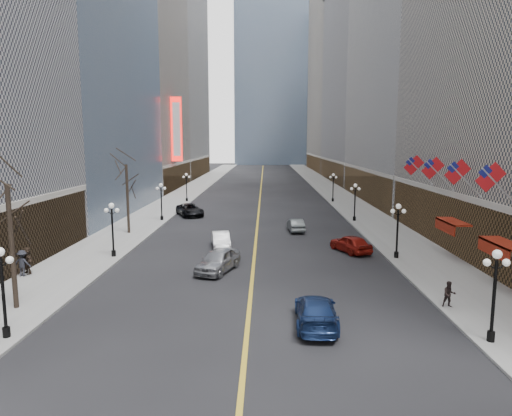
{
  "coord_description": "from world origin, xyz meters",
  "views": [
    {
      "loc": [
        0.91,
        -7.03,
        9.67
      ],
      "look_at": [
        0.46,
        15.24,
        6.43
      ],
      "focal_mm": 32.0,
      "sensor_mm": 36.0,
      "label": 1
    }
  ],
  "objects_px": {
    "streetlamp_east_1": "(398,225)",
    "streetlamp_east_3": "(333,184)",
    "streetlamp_west_1": "(112,224)",
    "car_sb_near": "(316,311)",
    "streetlamp_west_3": "(187,184)",
    "car_nb_near": "(218,260)",
    "car_nb_far": "(190,210)",
    "car_nb_mid": "(221,240)",
    "streetlamp_west_0": "(2,283)",
    "streetlamp_east_0": "(495,286)",
    "car_sb_far": "(296,225)",
    "streetlamp_east_2": "(355,198)",
    "car_sb_mid": "(351,243)",
    "streetlamp_west_2": "(161,198)"
  },
  "relations": [
    {
      "from": "streetlamp_east_2",
      "to": "car_sb_near",
      "type": "relative_size",
      "value": 0.85
    },
    {
      "from": "streetlamp_east_2",
      "to": "car_sb_mid",
      "type": "distance_m",
      "value": 16.04
    },
    {
      "from": "streetlamp_east_0",
      "to": "car_sb_mid",
      "type": "distance_m",
      "value": 18.87
    },
    {
      "from": "streetlamp_west_2",
      "to": "car_nb_far",
      "type": "height_order",
      "value": "streetlamp_west_2"
    },
    {
      "from": "streetlamp_west_1",
      "to": "car_nb_near",
      "type": "xyz_separation_m",
      "value": [
        9.19,
        -3.83,
        -2.04
      ]
    },
    {
      "from": "car_sb_far",
      "to": "car_sb_mid",
      "type": "bearing_deg",
      "value": 109.57
    },
    {
      "from": "streetlamp_west_1",
      "to": "car_sb_near",
      "type": "bearing_deg",
      "value": -41.94
    },
    {
      "from": "streetlamp_east_0",
      "to": "streetlamp_west_2",
      "type": "height_order",
      "value": "same"
    },
    {
      "from": "streetlamp_west_1",
      "to": "car_nb_near",
      "type": "relative_size",
      "value": 0.89
    },
    {
      "from": "car_nb_far",
      "to": "streetlamp_east_1",
      "type": "bearing_deg",
      "value": -70.88
    },
    {
      "from": "streetlamp_east_0",
      "to": "streetlamp_east_2",
      "type": "distance_m",
      "value": 34.0
    },
    {
      "from": "streetlamp_east_1",
      "to": "streetlamp_east_3",
      "type": "relative_size",
      "value": 1.0
    },
    {
      "from": "streetlamp_east_3",
      "to": "streetlamp_west_0",
      "type": "distance_m",
      "value": 57.1
    },
    {
      "from": "car_nb_mid",
      "to": "streetlamp_east_3",
      "type": "bearing_deg",
      "value": 56.04
    },
    {
      "from": "streetlamp_west_0",
      "to": "streetlamp_west_3",
      "type": "relative_size",
      "value": 1.0
    },
    {
      "from": "streetlamp_east_2",
      "to": "streetlamp_east_1",
      "type": "bearing_deg",
      "value": -90.0
    },
    {
      "from": "streetlamp_east_3",
      "to": "streetlamp_west_2",
      "type": "relative_size",
      "value": 1.0
    },
    {
      "from": "streetlamp_east_1",
      "to": "streetlamp_west_1",
      "type": "bearing_deg",
      "value": 180.0
    },
    {
      "from": "streetlamp_east_1",
      "to": "streetlamp_west_2",
      "type": "distance_m",
      "value": 29.68
    },
    {
      "from": "streetlamp_east_2",
      "to": "streetlamp_west_2",
      "type": "distance_m",
      "value": 23.6
    },
    {
      "from": "streetlamp_east_1",
      "to": "car_sb_far",
      "type": "distance_m",
      "value": 14.19
    },
    {
      "from": "streetlamp_west_2",
      "to": "streetlamp_west_3",
      "type": "relative_size",
      "value": 1.0
    },
    {
      "from": "streetlamp_west_3",
      "to": "car_sb_far",
      "type": "height_order",
      "value": "streetlamp_west_3"
    },
    {
      "from": "streetlamp_west_2",
      "to": "streetlamp_east_1",
      "type": "bearing_deg",
      "value": -37.33
    },
    {
      "from": "streetlamp_east_1",
      "to": "car_nb_far",
      "type": "bearing_deg",
      "value": 133.36
    },
    {
      "from": "car_sb_mid",
      "to": "car_nb_near",
      "type": "bearing_deg",
      "value": 5.73
    },
    {
      "from": "car_sb_far",
      "to": "streetlamp_east_3",
      "type": "bearing_deg",
      "value": -112.09
    },
    {
      "from": "streetlamp_west_1",
      "to": "car_sb_mid",
      "type": "relative_size",
      "value": 0.98
    },
    {
      "from": "car_nb_far",
      "to": "car_sb_mid",
      "type": "height_order",
      "value": "car_nb_far"
    },
    {
      "from": "car_sb_near",
      "to": "streetlamp_west_3",
      "type": "bearing_deg",
      "value": -70.37
    },
    {
      "from": "streetlamp_east_3",
      "to": "car_nb_near",
      "type": "distance_m",
      "value": 42.41
    },
    {
      "from": "car_nb_mid",
      "to": "car_sb_near",
      "type": "height_order",
      "value": "car_sb_near"
    },
    {
      "from": "streetlamp_west_3",
      "to": "car_sb_near",
      "type": "distance_m",
      "value": 52.23
    },
    {
      "from": "streetlamp_east_1",
      "to": "streetlamp_west_3",
      "type": "distance_m",
      "value": 43.05
    },
    {
      "from": "streetlamp_east_0",
      "to": "streetlamp_west_3",
      "type": "distance_m",
      "value": 57.1
    },
    {
      "from": "streetlamp_east_1",
      "to": "streetlamp_east_2",
      "type": "relative_size",
      "value": 1.0
    },
    {
      "from": "streetlamp_east_1",
      "to": "car_nb_near",
      "type": "xyz_separation_m",
      "value": [
        -14.41,
        -3.83,
        -2.04
      ]
    },
    {
      "from": "streetlamp_east_2",
      "to": "car_sb_mid",
      "type": "relative_size",
      "value": 0.98
    },
    {
      "from": "streetlamp_west_1",
      "to": "car_sb_near",
      "type": "xyz_separation_m",
      "value": [
        15.42,
        -13.86,
        -2.13
      ]
    },
    {
      "from": "car_sb_near",
      "to": "streetlamp_east_0",
      "type": "bearing_deg",
      "value": 167.75
    },
    {
      "from": "car_nb_mid",
      "to": "car_sb_mid",
      "type": "relative_size",
      "value": 0.96
    },
    {
      "from": "streetlamp_east_1",
      "to": "car_sb_mid",
      "type": "distance_m",
      "value": 4.65
    },
    {
      "from": "streetlamp_west_0",
      "to": "car_nb_mid",
      "type": "xyz_separation_m",
      "value": [
        8.67,
        19.91,
        -2.18
      ]
    },
    {
      "from": "streetlamp_east_3",
      "to": "car_nb_near",
      "type": "height_order",
      "value": "streetlamp_east_3"
    },
    {
      "from": "streetlamp_east_2",
      "to": "car_sb_far",
      "type": "height_order",
      "value": "streetlamp_east_2"
    },
    {
      "from": "car_nb_near",
      "to": "car_nb_far",
      "type": "xyz_separation_m",
      "value": [
        -6.39,
        25.86,
        -0.06
      ]
    },
    {
      "from": "streetlamp_east_1",
      "to": "car_nb_near",
      "type": "height_order",
      "value": "streetlamp_east_1"
    },
    {
      "from": "car_nb_near",
      "to": "car_sb_near",
      "type": "distance_m",
      "value": 11.8
    },
    {
      "from": "streetlamp_east_2",
      "to": "streetlamp_west_3",
      "type": "distance_m",
      "value": 29.68
    },
    {
      "from": "streetlamp_east_3",
      "to": "streetlamp_west_0",
      "type": "bearing_deg",
      "value": -114.41
    }
  ]
}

